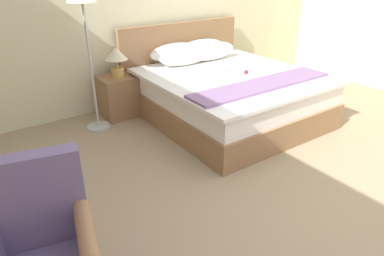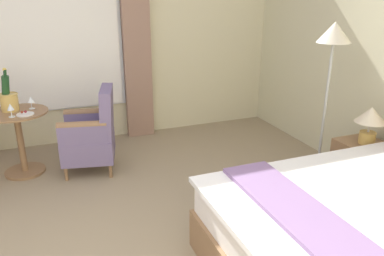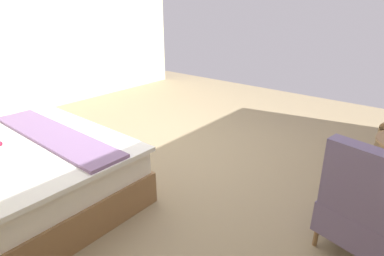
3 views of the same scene
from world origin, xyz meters
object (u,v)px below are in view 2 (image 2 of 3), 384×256
nightstand (362,168)px  floor_lamp_brass (332,52)px  bedside_lamp (370,119)px  champagne_bucket (9,98)px  wine_glass_near_bucket (10,108)px  snack_plate (25,114)px  side_table_round (20,138)px  wine_glass_near_edge (31,100)px  armchair_by_window (93,134)px

nightstand → floor_lamp_brass: size_ratio=0.32×
nightstand → bedside_lamp: (-0.00, -0.00, 0.51)m
nightstand → champagne_bucket: champagne_bucket is taller
nightstand → champagne_bucket: bearing=-118.8°
nightstand → bedside_lamp: size_ratio=1.44×
wine_glass_near_bucket → snack_plate: size_ratio=0.81×
side_table_round → champagne_bucket: champagne_bucket is taller
wine_glass_near_edge → armchair_by_window: 0.75m
wine_glass_near_bucket → snack_plate: wine_glass_near_bucket is taller
side_table_round → champagne_bucket: bearing=-143.6°
side_table_round → wine_glass_near_edge: bearing=109.1°
bedside_lamp → side_table_round: bedside_lamp is taller
side_table_round → champagne_bucket: size_ratio=1.54×
wine_glass_near_bucket → armchair_by_window: (0.02, 0.78, -0.39)m
floor_lamp_brass → armchair_by_window: bearing=-116.5°
champagne_bucket → snack_plate: (0.22, 0.15, -0.13)m
armchair_by_window → bedside_lamp: bearing=58.2°
wine_glass_near_bucket → bedside_lamp: bearing=64.5°
bedside_lamp → armchair_by_window: bearing=-121.8°
floor_lamp_brass → champagne_bucket: (-1.37, -3.02, -0.52)m
wine_glass_near_edge → bedside_lamp: bearing=59.7°
wine_glass_near_edge → wine_glass_near_bucket: bearing=-38.6°
nightstand → armchair_by_window: (-1.50, -2.42, 0.16)m
wine_glass_near_edge → champagne_bucket: bearing=-93.4°
champagne_bucket → wine_glass_near_edge: size_ratio=3.37×
floor_lamp_brass → champagne_bucket: 3.36m
bedside_lamp → wine_glass_near_edge: bearing=-120.3°
champagne_bucket → armchair_by_window: (0.27, 0.80, -0.42)m
bedside_lamp → floor_lamp_brass: size_ratio=0.22×
wine_glass_near_bucket → snack_plate: (-0.03, 0.12, -0.09)m
bedside_lamp → side_table_round: size_ratio=0.51×
side_table_round → snack_plate: size_ratio=4.10×
nightstand → floor_lamp_brass: (-0.40, -0.20, 1.10)m
bedside_lamp → champagne_bucket: champagne_bucket is taller
nightstand → wine_glass_near_bucket: bearing=-115.5°
bedside_lamp → wine_glass_near_bucket: (-1.52, -3.20, 0.04)m
wine_glass_near_edge → snack_plate: (0.20, -0.06, -0.09)m
bedside_lamp → wine_glass_near_bucket: 3.54m
bedside_lamp → floor_lamp_brass: bearing=-152.6°
nightstand → side_table_round: 3.60m
floor_lamp_brass → wine_glass_near_bucket: size_ratio=11.65×
champagne_bucket → wine_glass_near_bucket: bearing=6.1°
bedside_lamp → armchair_by_window: (-1.50, -2.42, -0.35)m
side_table_round → champagne_bucket: 0.44m
bedside_lamp → champagne_bucket: 3.68m
floor_lamp_brass → armchair_by_window: 2.65m
champagne_bucket → nightstand: bearing=61.2°
floor_lamp_brass → wine_glass_near_bucket: floor_lamp_brass is taller
bedside_lamp → wine_glass_near_bucket: bearing=-115.5°
champagne_bucket → wine_glass_near_edge: champagne_bucket is taller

